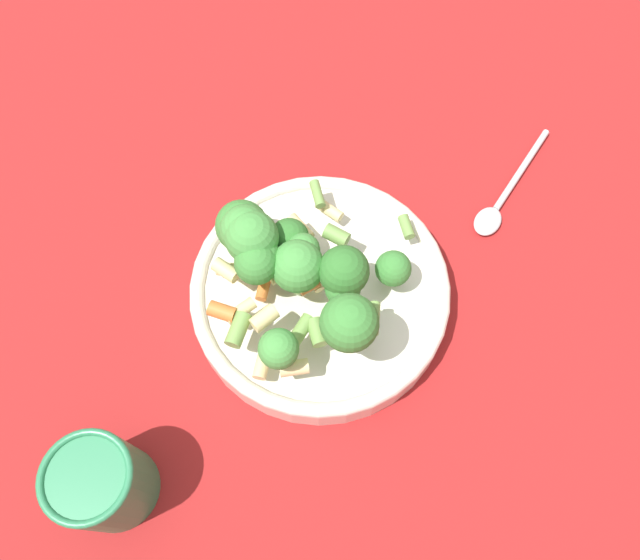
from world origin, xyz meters
TOP-DOWN VIEW (x-y plane):
  - ground_plane at (0.00, 0.00)m, footprint 3.00×3.00m
  - bowl at (0.00, 0.00)m, footprint 0.24×0.24m
  - pasta_salad at (-0.02, -0.01)m, footprint 0.18×0.20m
  - cup at (-0.09, -0.23)m, footprint 0.07×0.07m
  - spoon at (0.13, 0.17)m, footprint 0.05×0.15m

SIDE VIEW (x-z plane):
  - ground_plane at x=0.00m, z-range 0.00..0.00m
  - spoon at x=0.13m, z-range 0.00..0.01m
  - bowl at x=0.00m, z-range 0.00..0.04m
  - cup at x=-0.09m, z-range 0.00..0.09m
  - pasta_salad at x=-0.02m, z-range 0.04..0.13m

